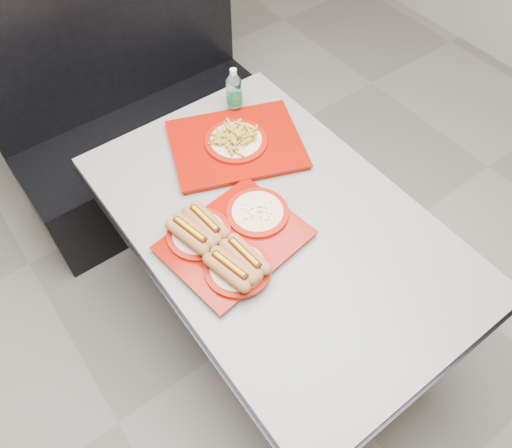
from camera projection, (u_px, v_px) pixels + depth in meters
ground at (272, 317)px, 2.33m from camera, size 6.00×6.00×0.00m
diner_table at (276, 247)px, 1.86m from camera, size 0.92×1.42×0.75m
booth_bench at (142, 124)px, 2.53m from camera, size 1.30×0.57×1.35m
tray_near at (230, 240)px, 1.64m from camera, size 0.49×0.41×0.10m
tray_far at (236, 142)px, 1.92m from camera, size 0.60×0.54×0.10m
water_bottle at (234, 94)px, 2.00m from camera, size 0.07×0.07×0.21m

